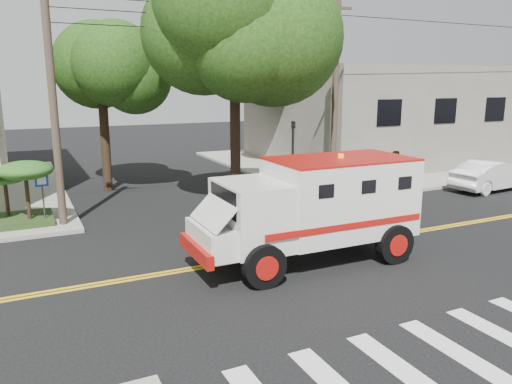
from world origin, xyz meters
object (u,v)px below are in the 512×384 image
pedestrian_a (326,177)px  armored_truck (315,204)px  parked_sedan (491,175)px  pedestrian_b (394,170)px

pedestrian_a → armored_truck: bearing=16.3°
armored_truck → parked_sedan: size_ratio=1.48×
parked_sedan → pedestrian_b: 4.98m
parked_sedan → pedestrian_a: bearing=73.3°
parked_sedan → pedestrian_a: (-8.53, 1.70, 0.32)m
parked_sedan → pedestrian_b: (-4.67, 1.70, 0.34)m
parked_sedan → pedestrian_a: pedestrian_a is taller
pedestrian_a → pedestrian_b: 3.86m
pedestrian_a → pedestrian_b: pedestrian_b is taller
pedestrian_a → pedestrian_b: (3.86, 0.00, 0.02)m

